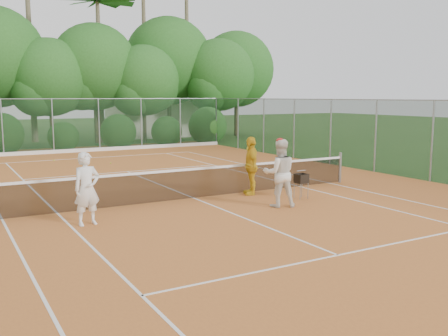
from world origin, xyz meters
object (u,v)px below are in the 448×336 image
(ball_hopper, at_px, (301,179))
(player_center_grp, at_px, (280,173))
(player_yellow, at_px, (251,166))
(player_white, at_px, (87,189))

(ball_hopper, bearing_deg, player_center_grp, -135.51)
(player_center_grp, bearing_deg, ball_hopper, 25.43)
(player_center_grp, distance_m, ball_hopper, 1.45)
(player_yellow, distance_m, ball_hopper, 1.69)
(player_yellow, relative_size, ball_hopper, 2.42)
(player_white, relative_size, player_center_grp, 0.91)
(player_center_grp, relative_size, player_yellow, 1.06)
(player_center_grp, xyz_separation_m, player_yellow, (0.27, 1.92, -0.04))
(ball_hopper, bearing_deg, player_yellow, 146.14)
(player_yellow, height_order, ball_hopper, player_yellow)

